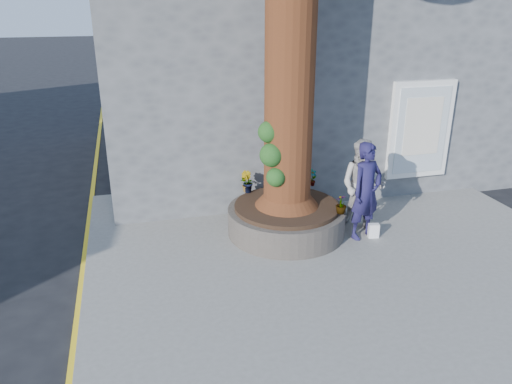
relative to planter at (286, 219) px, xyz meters
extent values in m
plane|color=black|center=(-0.80, -2.00, -0.41)|extent=(120.00, 120.00, 0.00)
cube|color=slate|center=(0.70, -1.00, -0.35)|extent=(9.00, 8.00, 0.12)
cube|color=yellow|center=(-3.85, -1.00, -0.41)|extent=(0.10, 30.00, 0.01)
cube|color=#525458|center=(1.70, 5.20, 2.59)|extent=(10.00, 8.00, 6.00)
cube|color=white|center=(3.50, 1.14, 1.29)|extent=(1.50, 0.12, 2.20)
cube|color=silver|center=(3.50, 1.08, 1.29)|extent=(1.25, 0.04, 1.95)
cube|color=silver|center=(3.50, 1.06, 1.39)|extent=(0.90, 0.02, 1.30)
cylinder|color=black|center=(0.00, 0.00, -0.03)|extent=(2.30, 2.30, 0.52)
cylinder|color=black|center=(0.00, 0.00, 0.27)|extent=(2.04, 2.04, 0.08)
cone|color=#3E230F|center=(0.00, 0.00, 0.66)|extent=(1.24, 1.24, 0.70)
sphere|color=#183C14|center=(-0.38, -0.20, 1.41)|extent=(0.44, 0.44, 0.44)
sphere|color=#183C14|center=(-0.32, -0.30, 1.01)|extent=(0.36, 0.36, 0.36)
sphere|color=#183C14|center=(-0.40, -0.08, 1.81)|extent=(0.40, 0.40, 0.40)
imported|color=#1A173F|center=(1.40, -0.55, 0.66)|extent=(0.80, 0.65, 1.90)
imported|color=#AEAAA7|center=(1.49, -0.21, 0.63)|extent=(1.14, 1.12, 1.85)
cube|color=white|center=(1.58, -0.64, -0.15)|extent=(0.22, 0.16, 0.28)
imported|color=gray|center=(0.85, 0.85, 0.50)|extent=(0.23, 0.18, 0.37)
imported|color=gray|center=(-0.59, 0.85, 0.53)|extent=(0.34, 0.34, 0.45)
imported|color=gray|center=(0.85, -0.65, 0.49)|extent=(0.25, 0.25, 0.36)
imported|color=gray|center=(-0.58, 0.85, 0.47)|extent=(0.30, 0.33, 0.32)
camera|label=1|loc=(-2.85, -8.50, 4.09)|focal=35.00mm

